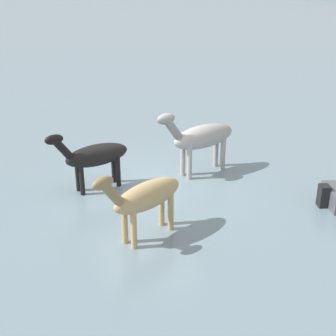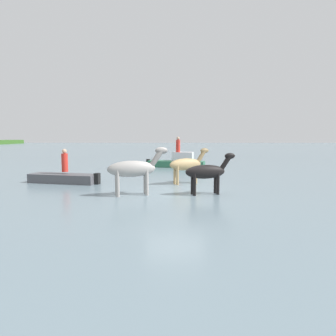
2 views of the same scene
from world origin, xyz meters
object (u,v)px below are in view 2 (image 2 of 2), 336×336
(boat_motor_center, at_px, (177,163))
(person_boatman_standing, at_px, (65,161))
(horse_dun_straggler, at_px, (134,169))
(horse_lead, at_px, (207,172))
(boat_skiff_near, at_px, (64,180))
(horse_pinto_flank, at_px, (187,164))
(person_watcher_seated, at_px, (178,145))

(boat_motor_center, height_order, person_boatman_standing, person_boatman_standing)
(horse_dun_straggler, height_order, boat_motor_center, horse_dun_straggler)
(horse_dun_straggler, distance_m, person_boatman_standing, 5.20)
(horse_lead, distance_m, boat_skiff_near, 7.65)
(horse_dun_straggler, xyz_separation_m, person_boatman_standing, (3.24, 4.06, 0.03))
(horse_pinto_flank, xyz_separation_m, person_watcher_seated, (7.77, 0.35, 0.75))
(horse_dun_straggler, distance_m, horse_pinto_flank, 3.72)
(person_boatman_standing, height_order, person_watcher_seated, person_watcher_seated)
(horse_pinto_flank, bearing_deg, horse_dun_straggler, -156.65)
(horse_dun_straggler, bearing_deg, boat_motor_center, 62.59)
(horse_lead, height_order, boat_skiff_near, horse_lead)
(horse_dun_straggler, xyz_separation_m, person_watcher_seated, (10.70, -1.93, 0.65))
(horse_lead, distance_m, horse_pinto_flank, 2.80)
(boat_motor_center, bearing_deg, horse_dun_straggler, -86.87)
(boat_motor_center, relative_size, person_watcher_seated, 3.92)
(horse_lead, distance_m, person_boatman_standing, 7.67)
(person_boatman_standing, bearing_deg, horse_pinto_flank, -92.76)
(horse_dun_straggler, xyz_separation_m, horse_pinto_flank, (2.94, -2.28, -0.09))
(horse_dun_straggler, relative_size, person_boatman_standing, 2.11)
(horse_lead, xyz_separation_m, person_watcher_seated, (10.47, 1.06, 0.79))
(horse_pinto_flank, distance_m, person_watcher_seated, 7.81)
(boat_skiff_near, bearing_deg, person_boatman_standing, -78.29)
(horse_dun_straggler, bearing_deg, person_watcher_seated, 62.14)
(horse_dun_straggler, xyz_separation_m, boat_motor_center, (10.92, -1.88, -0.77))
(person_boatman_standing, distance_m, person_watcher_seated, 9.59)
(horse_pinto_flank, height_order, boat_motor_center, horse_pinto_flank)
(horse_dun_straggler, xyz_separation_m, boat_skiff_near, (3.10, 4.06, -0.92))
(person_boatman_standing, relative_size, person_watcher_seated, 1.00)
(horse_dun_straggler, height_order, person_boatman_standing, horse_dun_straggler)
(boat_motor_center, distance_m, person_boatman_standing, 9.74)
(horse_dun_straggler, distance_m, boat_motor_center, 11.10)
(person_boatman_standing, bearing_deg, person_watcher_seated, -38.77)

